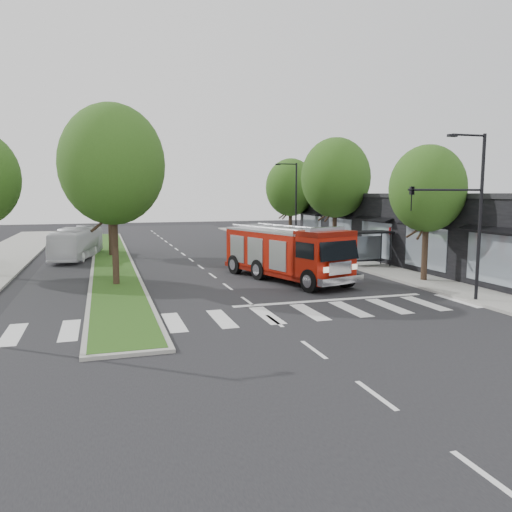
# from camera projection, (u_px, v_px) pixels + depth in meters

# --- Properties ---
(ground) EXTENTS (140.00, 140.00, 0.00)m
(ground) POSITION_uv_depth(u_px,v_px,m) (247.00, 301.00, 24.38)
(ground) COLOR black
(ground) RESTS_ON ground
(sidewalk_right) EXTENTS (5.00, 80.00, 0.15)m
(sidewalk_right) POSITION_uv_depth(u_px,v_px,m) (370.00, 263.00, 37.51)
(sidewalk_right) COLOR gray
(sidewalk_right) RESTS_ON ground
(median) EXTENTS (3.00, 50.00, 0.15)m
(median) POSITION_uv_depth(u_px,v_px,m) (112.00, 259.00, 39.67)
(median) COLOR gray
(median) RESTS_ON ground
(storefront_row) EXTENTS (8.00, 30.00, 5.00)m
(storefront_row) POSITION_uv_depth(u_px,v_px,m) (422.00, 229.00, 38.53)
(storefront_row) COLOR black
(storefront_row) RESTS_ON ground
(bus_shelter) EXTENTS (3.20, 1.60, 2.61)m
(bus_shelter) POSITION_uv_depth(u_px,v_px,m) (367.00, 239.00, 35.13)
(bus_shelter) COLOR black
(bus_shelter) RESTS_ON ground
(tree_right_near) EXTENTS (4.40, 4.40, 8.05)m
(tree_right_near) POSITION_uv_depth(u_px,v_px,m) (427.00, 189.00, 28.96)
(tree_right_near) COLOR black
(tree_right_near) RESTS_ON ground
(tree_right_mid) EXTENTS (5.60, 5.60, 9.72)m
(tree_right_mid) POSITION_uv_depth(u_px,v_px,m) (335.00, 178.00, 40.21)
(tree_right_mid) COLOR black
(tree_right_mid) RESTS_ON ground
(tree_right_far) EXTENTS (5.00, 5.00, 8.73)m
(tree_right_far) POSITION_uv_depth(u_px,v_px,m) (291.00, 188.00, 49.77)
(tree_right_far) COLOR black
(tree_right_far) RESTS_ON ground
(tree_median_near) EXTENTS (5.80, 5.80, 10.16)m
(tree_median_near) POSITION_uv_depth(u_px,v_px,m) (112.00, 165.00, 27.45)
(tree_median_near) COLOR black
(tree_median_near) RESTS_ON ground
(tree_median_far) EXTENTS (5.60, 5.60, 9.72)m
(tree_median_far) POSITION_uv_depth(u_px,v_px,m) (109.00, 178.00, 40.76)
(tree_median_far) COLOR black
(tree_median_far) RESTS_ON ground
(streetlight_right_near) EXTENTS (4.08, 0.22, 8.00)m
(streetlight_right_near) POSITION_uv_depth(u_px,v_px,m) (465.00, 206.00, 23.30)
(streetlight_right_near) COLOR black
(streetlight_right_near) RESTS_ON ground
(streetlight_right_far) EXTENTS (2.11, 0.20, 8.00)m
(streetlight_right_far) POSITION_uv_depth(u_px,v_px,m) (295.00, 202.00, 45.81)
(streetlight_right_far) COLOR black
(streetlight_right_far) RESTS_ON ground
(fire_engine) EXTENTS (5.66, 10.26, 3.41)m
(fire_engine) POSITION_uv_depth(u_px,v_px,m) (286.00, 253.00, 30.16)
(fire_engine) COLOR #5C0C05
(fire_engine) RESTS_ON ground
(city_bus) EXTENTS (3.95, 9.39, 2.55)m
(city_bus) POSITION_uv_depth(u_px,v_px,m) (77.00, 243.00, 40.22)
(city_bus) COLOR silver
(city_bus) RESTS_ON ground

